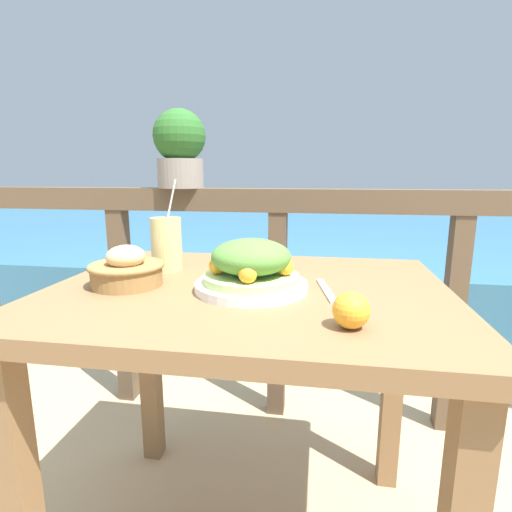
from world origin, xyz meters
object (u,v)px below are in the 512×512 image
(drink_glass, at_px, (166,244))
(potted_plant, at_px, (180,147))
(salad_plate, at_px, (251,268))
(bread_basket, at_px, (127,270))

(drink_glass, xyz_separation_m, potted_plant, (-0.14, 0.53, 0.29))
(salad_plate, xyz_separation_m, potted_plant, (-0.41, 0.69, 0.31))
(potted_plant, bearing_deg, salad_plate, -59.44)
(salad_plate, bearing_deg, potted_plant, 120.56)
(salad_plate, relative_size, bread_basket, 1.46)
(drink_glass, bearing_deg, potted_plant, 104.93)
(bread_basket, bearing_deg, potted_plant, 98.64)
(salad_plate, relative_size, drink_glass, 1.04)
(salad_plate, bearing_deg, bread_basket, -178.44)
(drink_glass, xyz_separation_m, bread_basket, (-0.04, -0.17, -0.03))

